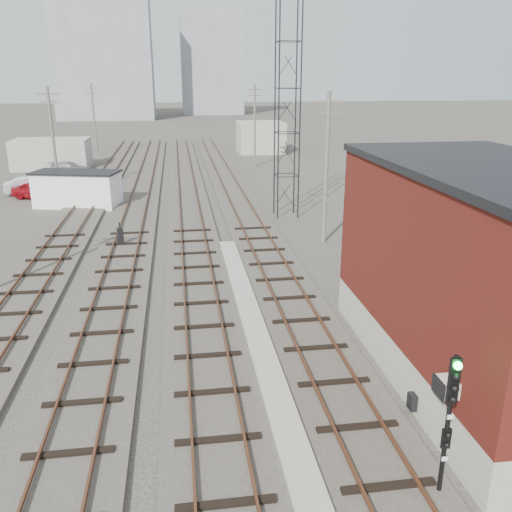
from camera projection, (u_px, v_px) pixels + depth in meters
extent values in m
plane|color=#282621|center=(197.00, 165.00, 62.76)|extent=(320.00, 320.00, 0.00)
cube|color=#332D28|center=(239.00, 203.00, 43.36)|extent=(3.20, 90.00, 0.20)
cube|color=#4C2816|center=(230.00, 201.00, 43.19)|extent=(0.07, 90.00, 0.12)
cube|color=#4C2816|center=(248.00, 200.00, 43.38)|extent=(0.07, 90.00, 0.12)
cube|color=#332D28|center=(189.00, 205.00, 42.81)|extent=(3.20, 90.00, 0.20)
cube|color=#4C2816|center=(180.00, 203.00, 42.64)|extent=(0.07, 90.00, 0.12)
cube|color=#4C2816|center=(198.00, 202.00, 42.84)|extent=(0.07, 90.00, 0.12)
cube|color=#332D28|center=(137.00, 207.00, 42.26)|extent=(3.20, 90.00, 0.20)
cube|color=#4C2816|center=(128.00, 204.00, 42.09)|extent=(0.07, 90.00, 0.12)
cube|color=#4C2816|center=(147.00, 204.00, 42.29)|extent=(0.07, 90.00, 0.12)
cube|color=#332D28|center=(85.00, 208.00, 41.72)|extent=(3.20, 90.00, 0.20)
cube|color=#4C2816|center=(75.00, 206.00, 41.55)|extent=(0.07, 90.00, 0.12)
cube|color=#4C2816|center=(94.00, 205.00, 41.74)|extent=(0.07, 90.00, 0.12)
cube|color=gray|center=(263.00, 357.00, 19.60)|extent=(0.90, 28.00, 0.26)
cube|color=gray|center=(475.00, 355.00, 18.48)|extent=(6.00, 12.00, 1.50)
cube|color=#521D13|center=(489.00, 258.00, 17.38)|extent=(6.00, 12.00, 5.50)
cube|color=black|center=(501.00, 169.00, 16.48)|extent=(6.20, 12.20, 0.25)
cube|color=beige|center=(446.00, 387.00, 13.81)|extent=(0.45, 0.62, 0.45)
cube|color=black|center=(412.00, 402.00, 16.26)|extent=(0.20, 0.35, 0.50)
cylinder|color=black|center=(279.00, 112.00, 36.87)|extent=(0.10, 0.10, 15.00)
cylinder|color=black|center=(300.00, 111.00, 37.07)|extent=(0.10, 0.10, 15.00)
cylinder|color=black|center=(275.00, 110.00, 38.28)|extent=(0.10, 0.10, 15.00)
cylinder|color=black|center=(296.00, 110.00, 38.48)|extent=(0.10, 0.10, 15.00)
cylinder|color=#595147|center=(53.00, 142.00, 45.55)|extent=(0.24, 0.24, 9.00)
cube|color=#595147|center=(48.00, 94.00, 44.32)|extent=(1.80, 0.12, 0.12)
cube|color=#595147|center=(49.00, 102.00, 44.51)|extent=(1.40, 0.12, 0.12)
cylinder|color=#595147|center=(94.00, 120.00, 69.02)|extent=(0.24, 0.24, 9.00)
cube|color=#595147|center=(91.00, 88.00, 67.79)|extent=(1.80, 0.12, 0.12)
cube|color=#595147|center=(92.00, 93.00, 67.98)|extent=(1.40, 0.12, 0.12)
cylinder|color=#595147|center=(326.00, 170.00, 32.19)|extent=(0.24, 0.24, 9.00)
cube|color=#595147|center=(329.00, 102.00, 30.95)|extent=(1.80, 0.12, 0.12)
cube|color=#595147|center=(329.00, 113.00, 31.14)|extent=(1.40, 0.12, 0.12)
cylinder|color=#595147|center=(255.00, 126.00, 60.35)|extent=(0.24, 0.24, 9.00)
cube|color=#595147|center=(255.00, 90.00, 59.12)|extent=(1.80, 0.12, 0.12)
cube|color=#595147|center=(255.00, 95.00, 59.31)|extent=(1.40, 0.12, 0.12)
cube|color=gray|center=(104.00, 53.00, 125.99)|extent=(22.00, 14.00, 30.00)
cube|color=gray|center=(211.00, 63.00, 144.26)|extent=(16.00, 12.00, 26.00)
cube|color=gray|center=(52.00, 154.00, 60.07)|extent=(8.00, 5.00, 3.20)
cube|color=gray|center=(261.00, 137.00, 72.75)|extent=(6.00, 6.00, 4.00)
cube|color=gray|center=(438.00, 494.00, 13.26)|extent=(0.40, 0.40, 0.10)
cylinder|color=black|center=(447.00, 429.00, 12.67)|extent=(0.12, 0.12, 3.87)
cube|color=black|center=(454.00, 381.00, 12.24)|extent=(0.25, 0.10, 1.16)
sphere|color=#0CE533|center=(458.00, 366.00, 12.01)|extent=(0.19, 0.19, 0.19)
sphere|color=black|center=(456.00, 377.00, 12.11)|extent=(0.19, 0.19, 0.19)
sphere|color=black|center=(455.00, 389.00, 12.20)|extent=(0.19, 0.19, 0.19)
sphere|color=black|center=(453.00, 400.00, 12.29)|extent=(0.19, 0.19, 0.19)
cube|color=black|center=(446.00, 438.00, 12.73)|extent=(0.21, 0.09, 0.53)
cube|color=white|center=(450.00, 417.00, 12.47)|extent=(0.15, 0.02, 0.12)
cube|color=white|center=(445.00, 459.00, 12.84)|extent=(0.15, 0.02, 0.12)
cube|color=black|center=(120.00, 237.00, 32.34)|extent=(0.42, 0.42, 1.11)
cylinder|color=black|center=(119.00, 225.00, 32.11)|extent=(0.09, 0.09, 0.33)
cube|color=white|center=(77.00, 190.00, 42.43)|extent=(6.85, 4.19, 2.66)
cube|color=black|center=(76.00, 172.00, 41.99)|extent=(7.11, 4.45, 0.13)
imported|color=maroon|center=(37.00, 190.00, 45.28)|extent=(4.43, 3.06, 1.40)
imported|color=#B3B4BB|center=(33.00, 185.00, 47.04)|extent=(4.85, 2.40, 1.53)
imported|color=slate|center=(70.00, 168.00, 57.23)|extent=(4.38, 2.79, 1.18)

